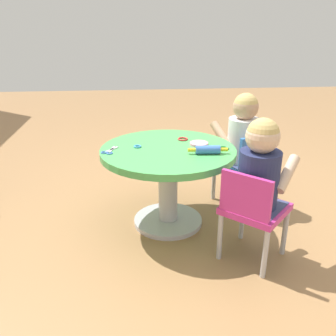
% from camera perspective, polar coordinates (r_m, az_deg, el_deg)
% --- Properties ---
extents(ground_plane, '(10.00, 10.00, 0.00)m').
position_cam_1_polar(ground_plane, '(2.40, -0.00, -8.52)').
color(ground_plane, '#9E7247').
extents(craft_table, '(0.82, 0.82, 0.51)m').
position_cam_1_polar(craft_table, '(2.23, -0.00, -0.15)').
color(craft_table, silver).
rests_on(craft_table, ground).
extents(child_chair_left, '(0.42, 0.42, 0.54)m').
position_cam_1_polar(child_chair_left, '(1.96, 13.12, -6.40)').
color(child_chair_left, '#B7B7BC').
rests_on(child_chair_left, ground).
extents(seated_child_left, '(0.44, 0.43, 0.51)m').
position_cam_1_polar(seated_child_left, '(1.90, 14.23, 0.09)').
color(seated_child_left, '#3F4772').
rests_on(seated_child_left, ground).
extents(child_chair_right, '(0.40, 0.40, 0.54)m').
position_cam_1_polar(child_chair_right, '(2.56, 11.91, 0.60)').
color(child_chair_right, '#B7B7BC').
rests_on(child_chair_right, ground).
extents(seated_child_right, '(0.43, 0.39, 0.51)m').
position_cam_1_polar(seated_child_right, '(2.52, 11.71, 5.69)').
color(seated_child_right, '#3F4772').
rests_on(seated_child_right, ground).
extents(rolling_pin, '(0.06, 0.23, 0.05)m').
position_cam_1_polar(rolling_pin, '(2.10, 6.27, 2.87)').
color(rolling_pin, '#3F72CC').
rests_on(rolling_pin, craft_table).
extents(craft_scissors, '(0.14, 0.11, 0.01)m').
position_cam_1_polar(craft_scissors, '(2.15, -9.25, 2.59)').
color(craft_scissors, silver).
rests_on(craft_scissors, craft_table).
extents(playdough_blob_0, '(0.11, 0.11, 0.02)m').
position_cam_1_polar(playdough_blob_0, '(2.25, 4.89, 3.82)').
color(playdough_blob_0, pink).
rests_on(playdough_blob_0, craft_table).
extents(cookie_cutter_0, '(0.05, 0.05, 0.01)m').
position_cam_1_polar(cookie_cutter_0, '(2.21, -4.81, 3.41)').
color(cookie_cutter_0, '#3F99D8').
rests_on(cookie_cutter_0, craft_table).
extents(cookie_cutter_1, '(0.06, 0.06, 0.01)m').
position_cam_1_polar(cookie_cutter_1, '(2.20, 8.75, 3.15)').
color(cookie_cutter_1, '#4CB259').
rests_on(cookie_cutter_1, craft_table).
extents(cookie_cutter_2, '(0.07, 0.07, 0.01)m').
position_cam_1_polar(cookie_cutter_2, '(2.35, 2.33, 4.58)').
color(cookie_cutter_2, red).
rests_on(cookie_cutter_2, craft_table).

